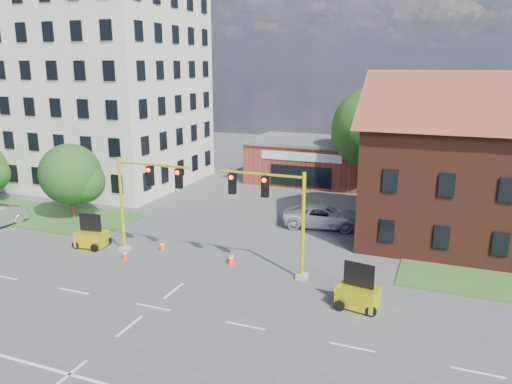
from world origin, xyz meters
TOP-DOWN VIEW (x-y plane):
  - ground at (0.00, 0.00)m, footprint 120.00×120.00m
  - grass_verge_nw at (-20.00, 10.00)m, footprint 22.00×6.00m
  - lane_markings at (0.00, -3.00)m, footprint 60.00×36.00m
  - office_block at (-20.00, 21.90)m, footprint 18.40×15.40m
  - brick_shop at (0.00, 29.98)m, footprint 12.40×8.40m
  - tree_large at (6.89, 27.08)m, footprint 7.96×7.58m
  - tree_nw_front at (-13.76, 10.58)m, footprint 4.97×4.73m
  - signal_mast_west at (-4.36, 6.00)m, footprint 5.30×0.60m
  - signal_mast_east at (4.36, 6.00)m, footprint 5.30×0.60m
  - trailer_west at (-8.46, 5.81)m, footprint 2.10×1.57m
  - trailer_east at (9.56, 3.73)m, footprint 2.19×1.64m
  - cone_a at (-5.08, 4.74)m, footprint 0.40×0.40m
  - cone_b at (-3.76, 6.97)m, footprint 0.40×0.40m
  - cone_c at (1.37, 6.47)m, footprint 0.40×0.40m
  - cone_d at (1.27, 6.75)m, footprint 0.40×0.40m
  - pickup_white at (4.86, 15.56)m, footprint 6.31×3.75m

SIDE VIEW (x-z plane):
  - ground at x=0.00m, z-range 0.00..0.00m
  - lane_markings at x=0.00m, z-range 0.00..0.01m
  - grass_verge_nw at x=-20.00m, z-range 0.00..0.08m
  - cone_a at x=-5.08m, z-range -0.01..0.69m
  - cone_b at x=-3.76m, z-range -0.01..0.69m
  - cone_c at x=1.37m, z-range -0.01..0.69m
  - cone_d at x=1.27m, z-range -0.01..0.69m
  - trailer_west at x=-8.46m, z-range -0.41..1.78m
  - trailer_east at x=9.56m, z-range -0.42..1.84m
  - pickup_white at x=4.86m, z-range 0.00..1.64m
  - brick_shop at x=0.00m, z-range 0.01..4.31m
  - tree_nw_front at x=-13.76m, z-range 0.44..6.36m
  - signal_mast_west at x=-4.36m, z-range 0.82..7.02m
  - signal_mast_east at x=4.36m, z-range 0.82..7.02m
  - tree_large at x=6.89m, z-range 0.89..10.78m
  - office_block at x=-20.00m, z-range 0.01..20.61m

